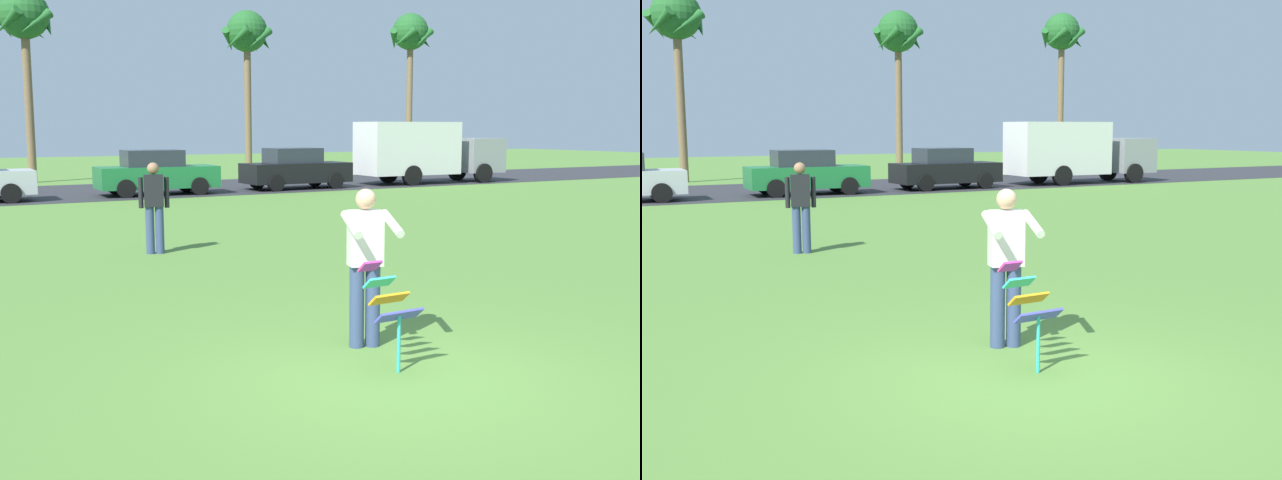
% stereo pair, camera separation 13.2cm
% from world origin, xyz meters
% --- Properties ---
extents(ground_plane, '(120.00, 120.00, 0.00)m').
position_xyz_m(ground_plane, '(0.00, 0.00, 0.00)').
color(ground_plane, '#568438').
extents(road_strip, '(120.00, 8.00, 0.01)m').
position_xyz_m(road_strip, '(0.00, 23.23, 0.01)').
color(road_strip, '#2D2D33').
rests_on(road_strip, ground).
extents(person_kite_flyer, '(0.68, 0.75, 1.73)m').
position_xyz_m(person_kite_flyer, '(0.28, 1.06, 0.95)').
color(person_kite_flyer, '#384772').
rests_on(person_kite_flyer, ground).
extents(kite_held, '(0.52, 0.65, 1.04)m').
position_xyz_m(kite_held, '(0.08, 0.33, 0.68)').
color(kite_held, '#D83399').
rests_on(kite_held, ground).
extents(parked_car_green, '(4.26, 1.96, 1.60)m').
position_xyz_m(parked_car_green, '(4.05, 20.83, 0.77)').
color(parked_car_green, '#1E7238').
rests_on(parked_car_green, ground).
extents(parked_car_black, '(4.23, 1.89, 1.60)m').
position_xyz_m(parked_car_black, '(9.64, 20.83, 0.77)').
color(parked_car_black, black).
rests_on(parked_car_black, ground).
extents(parked_truck_grey_van, '(6.77, 2.28, 2.62)m').
position_xyz_m(parked_truck_grey_van, '(15.84, 20.83, 1.41)').
color(parked_truck_grey_van, gray).
rests_on(parked_truck_grey_van, ground).
extents(palm_tree_right_near, '(2.58, 2.71, 8.22)m').
position_xyz_m(palm_tree_right_near, '(1.20, 29.55, 6.83)').
color(palm_tree_right_near, brown).
rests_on(palm_tree_right_near, ground).
extents(palm_tree_centre_far, '(2.58, 2.71, 8.33)m').
position_xyz_m(palm_tree_centre_far, '(12.22, 31.17, 6.93)').
color(palm_tree_centre_far, brown).
rests_on(palm_tree_centre_far, ground).
extents(palm_tree_far_left, '(2.58, 2.71, 8.97)m').
position_xyz_m(palm_tree_far_left, '(22.76, 31.54, 7.52)').
color(palm_tree_far_left, brown).
rests_on(palm_tree_far_left, ground).
extents(person_walker_near, '(0.55, 0.31, 1.73)m').
position_xyz_m(person_walker_near, '(0.16, 8.29, 0.93)').
color(person_walker_near, '#384772').
rests_on(person_walker_near, ground).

